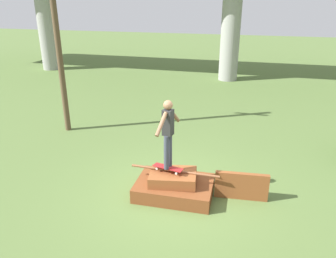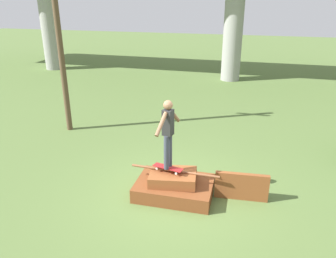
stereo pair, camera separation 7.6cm
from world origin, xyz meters
name	(u,v)px [view 2 (the right image)]	position (x,y,z in m)	size (l,w,h in m)	color
ground_plane	(174,194)	(0.00, 0.00, 0.00)	(80.00, 80.00, 0.00)	#567038
scrap_pile	(174,186)	(-0.01, -0.01, 0.25)	(2.20, 1.36, 0.69)	brown
scrap_plank_loose	(241,186)	(1.60, 0.25, 0.35)	(1.28, 0.23, 0.69)	brown
skateboard	(168,168)	(-0.15, -0.07, 0.76)	(0.77, 0.34, 0.09)	maroon
skater	(168,130)	(-0.15, -0.07, 1.74)	(0.31, 1.15, 1.67)	#383D4C
utility_pole	(58,30)	(-4.89, 3.16, 3.56)	(1.30, 0.20, 6.88)	brown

